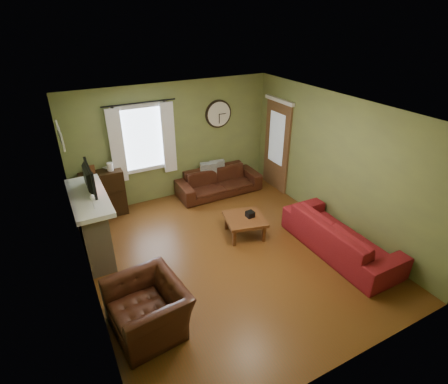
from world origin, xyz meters
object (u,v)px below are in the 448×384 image
sofa_brown (219,182)px  armchair (148,308)px  bookshelf (104,194)px  sofa_red (340,236)px  coffee_table (245,226)px

sofa_brown → armchair: bearing=-130.6°
bookshelf → sofa_red: 4.75m
bookshelf → armchair: size_ratio=0.93×
bookshelf → sofa_brown: bearing=-4.6°
sofa_brown → sofa_red: bearing=-73.7°
sofa_red → coffee_table: bearing=45.1°
bookshelf → sofa_red: (3.47, -3.25, -0.17)m
coffee_table → armchair: bearing=-150.4°
sofa_brown → armchair: (-2.66, -3.11, 0.06)m
bookshelf → coffee_table: (2.22, -2.01, -0.31)m
armchair → sofa_red: bearing=84.6°
sofa_brown → coffee_table: sofa_brown is taller
sofa_red → coffee_table: sofa_red is taller
sofa_brown → sofa_red: size_ratio=0.87×
sofa_brown → coffee_table: 1.84m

